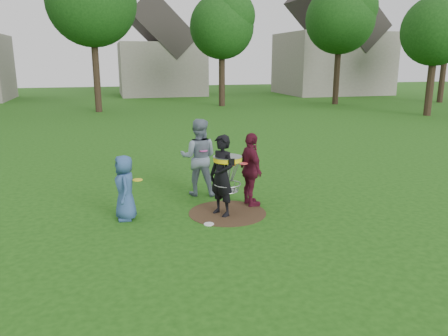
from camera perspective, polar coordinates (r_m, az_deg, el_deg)
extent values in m
plane|color=#19470F|center=(10.16, 0.45, -5.88)|extent=(100.00, 100.00, 0.00)
cylinder|color=#47331E|center=(10.16, 0.45, -5.86)|extent=(1.80, 1.80, 0.01)
imported|color=#2E4D7F|center=(9.80, -12.82, -2.52)|extent=(0.48, 0.72, 1.45)
imported|color=black|center=(9.77, -0.28, -1.01)|extent=(0.71, 0.80, 1.85)
imported|color=slate|center=(11.28, -3.32, 1.41)|extent=(1.16, 1.02, 2.00)
imported|color=#531325|center=(10.45, 3.54, -0.22)|extent=(0.53, 1.08, 1.78)
cylinder|color=white|center=(9.47, -1.98, -7.34)|extent=(0.22, 0.22, 0.02)
cylinder|color=#9EA0A5|center=(9.95, 0.45, -2.14)|extent=(0.05, 0.05, 1.38)
cylinder|color=yellow|center=(9.80, 0.46, 1.18)|extent=(0.64, 0.64, 0.10)
cylinder|color=#9EA0A5|center=(9.79, 0.46, 1.50)|extent=(0.66, 0.66, 0.01)
cube|color=black|center=(9.49, 0.99, 0.76)|extent=(0.14, 0.02, 0.16)
torus|color=#9EA0A5|center=(9.94, 0.45, -2.08)|extent=(0.62, 0.62, 0.02)
torus|color=#9EA0A5|center=(9.99, 0.45, -2.96)|extent=(0.50, 0.50, 0.02)
cylinder|color=#9EA0A5|center=(9.99, 0.45, -3.02)|extent=(0.44, 0.44, 0.01)
cylinder|color=yellow|center=(9.74, -11.23, -1.53)|extent=(0.22, 0.22, 0.02)
cylinder|color=orange|center=(9.90, 0.93, 0.44)|extent=(0.22, 0.22, 0.02)
cylinder|color=#F23FAB|center=(10.98, -2.75, 2.28)|extent=(0.22, 0.22, 0.02)
cylinder|color=#FD4249|center=(10.20, 2.50, 0.60)|extent=(0.22, 0.22, 0.02)
cylinder|color=#38281C|center=(30.72, -16.30, 11.35)|extent=(0.46, 0.46, 4.62)
sphere|color=#164211|center=(30.91, -16.93, 20.12)|extent=(5.72, 5.72, 5.72)
cylinder|color=#38281C|center=(33.36, -0.28, 11.35)|extent=(0.46, 0.46, 3.78)
sphere|color=#164211|center=(33.40, -0.29, 17.99)|extent=(4.68, 4.68, 4.68)
cylinder|color=#38281C|center=(35.84, 14.49, 11.43)|extent=(0.46, 0.46, 4.20)
sphere|color=#164211|center=(35.93, 14.93, 18.29)|extent=(5.20, 5.20, 5.20)
cylinder|color=#38281C|center=(40.26, 26.62, 10.51)|extent=(0.46, 0.46, 3.99)
cylinder|color=#38281C|center=(30.41, 25.29, 9.37)|extent=(0.46, 0.46, 3.36)
sphere|color=#164211|center=(30.40, 25.98, 15.82)|extent=(4.16, 4.16, 4.16)
cube|color=gray|center=(44.56, -8.20, 12.67)|extent=(8.00, 7.00, 5.00)
cube|color=#2D2826|center=(44.65, -8.38, 17.73)|extent=(6.11, 7.14, 6.11)
cube|color=gray|center=(46.98, 13.90, 13.09)|extent=(10.00, 8.00, 6.00)
cube|color=#2D2826|center=(47.18, 14.26, 18.92)|extent=(7.64, 8.16, 7.64)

